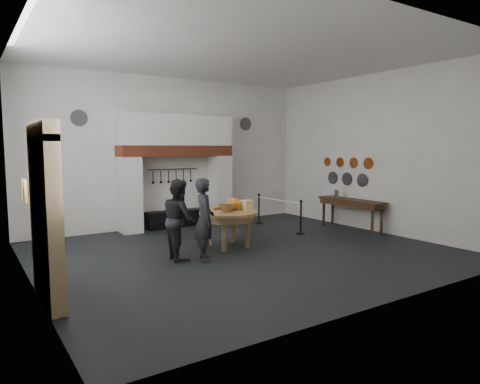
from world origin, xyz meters
TOP-DOWN VIEW (x-y plane):
  - floor at (0.00, 0.00)m, footprint 9.00×8.00m
  - ceiling at (0.00, 0.00)m, footprint 9.00×8.00m
  - wall_back at (0.00, 4.00)m, footprint 9.00×0.02m
  - wall_front at (0.00, -4.00)m, footprint 9.00×0.02m
  - wall_left at (-4.50, 0.00)m, footprint 0.02×8.00m
  - wall_right at (4.50, 0.00)m, footprint 0.02×8.00m
  - chimney_pier_left at (-1.48, 3.65)m, footprint 0.55×0.70m
  - chimney_pier_right at (1.48, 3.65)m, footprint 0.55×0.70m
  - hearth_brick_band at (0.00, 3.65)m, footprint 3.50×0.72m
  - chimney_hood at (0.00, 3.65)m, footprint 3.50×0.70m
  - iron_range at (0.00, 3.72)m, footprint 1.90×0.45m
  - utensil_rail at (0.00, 3.92)m, footprint 1.60×0.02m
  - door_recess at (-4.47, -1.00)m, footprint 0.04×1.10m
  - door_jamb_near at (-4.38, -1.70)m, footprint 0.22×0.30m
  - door_jamb_far at (-4.38, -0.30)m, footprint 0.22×0.30m
  - door_lintel at (-4.38, -1.00)m, footprint 0.22×1.70m
  - wall_plaque at (-4.45, 0.80)m, footprint 0.05×0.34m
  - work_table at (-0.06, 0.59)m, footprint 1.71×1.71m
  - pumpkin at (0.14, 0.69)m, footprint 0.36×0.36m
  - cheese_block_big at (0.44, 0.54)m, footprint 0.22×0.22m
  - cheese_block_small at (0.42, 0.84)m, footprint 0.18×0.18m
  - wicker_basket at (-0.21, 0.44)m, footprint 0.38×0.38m
  - bread_loaf at (-0.16, 0.94)m, footprint 0.31×0.18m
  - visitor_near at (-1.15, -0.19)m, footprint 0.59×0.74m
  - visitor_far at (-1.55, 0.21)m, footprint 0.76×0.92m
  - side_table at (4.10, 0.47)m, footprint 0.55×2.20m
  - pewter_jug at (4.10, 1.07)m, footprint 0.12×0.12m
  - copper_pan_a at (4.46, 0.20)m, footprint 0.03×0.34m
  - copper_pan_b at (4.46, 0.75)m, footprint 0.03×0.32m
  - copper_pan_c at (4.46, 1.30)m, footprint 0.03×0.30m
  - copper_pan_d at (4.46, 1.85)m, footprint 0.03×0.28m
  - pewter_plate_left at (4.46, 0.40)m, footprint 0.03×0.40m
  - pewter_plate_mid at (4.46, 1.00)m, footprint 0.03×0.40m
  - pewter_plate_right at (4.46, 1.60)m, footprint 0.03×0.40m
  - pewter_plate_back_left at (-2.70, 3.96)m, footprint 0.44×0.03m
  - pewter_plate_back_right at (2.70, 3.96)m, footprint 0.44×0.03m
  - barrier_post_near at (2.44, 0.80)m, footprint 0.05×0.05m
  - barrier_post_far at (2.44, 2.80)m, footprint 0.05×0.05m
  - barrier_rope at (2.44, 1.80)m, footprint 0.04×2.00m

SIDE VIEW (x-z plane):
  - floor at x=0.00m, z-range -0.01..0.01m
  - iron_range at x=0.00m, z-range 0.00..0.50m
  - barrier_post_near at x=2.44m, z-range 0.00..0.90m
  - barrier_post_far at x=2.44m, z-range 0.00..0.90m
  - work_table at x=-0.06m, z-range 0.80..0.88m
  - barrier_rope at x=2.44m, z-range 0.83..0.87m
  - side_table at x=4.10m, z-range 0.84..0.90m
  - visitor_far at x=-1.55m, z-range 0.00..1.75m
  - visitor_near at x=-1.15m, z-range 0.00..1.78m
  - bread_loaf at x=-0.16m, z-range 0.87..1.01m
  - cheese_block_small at x=0.42m, z-range 0.88..1.07m
  - wicker_basket at x=-0.21m, z-range 0.88..1.09m
  - cheese_block_big at x=0.44m, z-range 0.88..1.11m
  - pewter_jug at x=4.10m, z-range 0.90..1.12m
  - pumpkin at x=0.14m, z-range 0.88..1.18m
  - chimney_pier_left at x=-1.48m, z-range 0.00..2.15m
  - chimney_pier_right at x=1.48m, z-range 0.00..2.15m
  - door_recess at x=-4.47m, z-range 0.00..2.50m
  - door_jamb_near at x=-4.38m, z-range 0.00..2.60m
  - door_jamb_far at x=-4.38m, z-range 0.00..2.60m
  - pewter_plate_left at x=4.46m, z-range 1.25..1.65m
  - pewter_plate_mid at x=4.46m, z-range 1.25..1.65m
  - pewter_plate_right at x=4.46m, z-range 1.25..1.65m
  - wall_plaque at x=-4.45m, z-range 1.38..1.82m
  - utensil_rail at x=0.00m, z-range 1.74..1.76m
  - copper_pan_b at x=4.46m, z-range 1.79..2.11m
  - copper_pan_d at x=4.46m, z-range 1.81..2.09m
  - copper_pan_a at x=4.46m, z-range 1.78..2.12m
  - copper_pan_c at x=4.46m, z-range 1.80..2.10m
  - wall_back at x=0.00m, z-range 0.00..4.50m
  - wall_front at x=0.00m, z-range 0.00..4.50m
  - wall_left at x=-4.50m, z-range 0.00..4.50m
  - wall_right at x=4.50m, z-range 0.00..4.50m
  - hearth_brick_band at x=0.00m, z-range 2.15..2.47m
  - door_lintel at x=-4.38m, z-range 2.50..2.80m
  - chimney_hood at x=0.00m, z-range 2.47..3.37m
  - pewter_plate_back_left at x=-2.70m, z-range 2.98..3.42m
  - pewter_plate_back_right at x=2.70m, z-range 2.98..3.42m
  - ceiling at x=0.00m, z-range 4.49..4.51m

